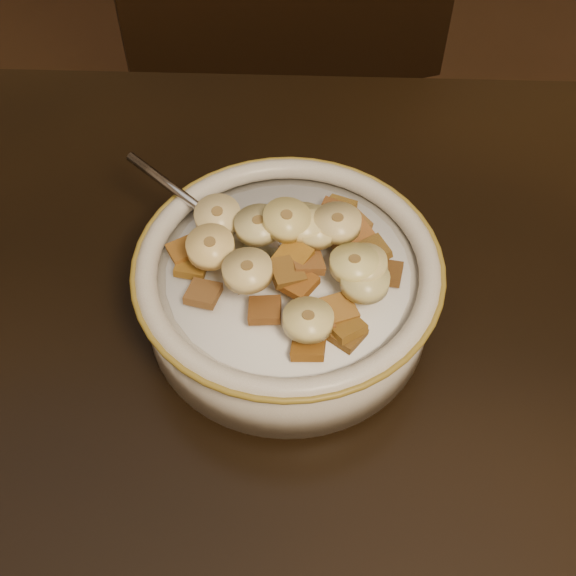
{
  "coord_description": "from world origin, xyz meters",
  "views": [
    {
      "loc": [
        0.13,
        -0.13,
        1.17
      ],
      "look_at": [
        0.12,
        0.17,
        0.78
      ],
      "focal_mm": 45.0,
      "sensor_mm": 36.0,
      "label": 1
    }
  ],
  "objects_px": {
    "chair": "(290,180)",
    "spoon": "(251,246)",
    "cereal_bowl": "(288,294)",
    "table": "(79,556)"
  },
  "relations": [
    {
      "from": "chair",
      "to": "spoon",
      "type": "bearing_deg",
      "value": -111.53
    },
    {
      "from": "cereal_bowl",
      "to": "spoon",
      "type": "bearing_deg",
      "value": 143.81
    },
    {
      "from": "chair",
      "to": "spoon",
      "type": "xyz_separation_m",
      "value": [
        -0.02,
        -0.36,
        0.28
      ]
    },
    {
      "from": "cereal_bowl",
      "to": "spoon",
      "type": "height_order",
      "value": "spoon"
    },
    {
      "from": "chair",
      "to": "spoon",
      "type": "height_order",
      "value": "chair"
    },
    {
      "from": "table",
      "to": "cereal_bowl",
      "type": "distance_m",
      "value": 0.21
    },
    {
      "from": "cereal_bowl",
      "to": "table",
      "type": "bearing_deg",
      "value": -125.89
    },
    {
      "from": "spoon",
      "to": "table",
      "type": "bearing_deg",
      "value": 8.93
    },
    {
      "from": "table",
      "to": "cereal_bowl",
      "type": "height_order",
      "value": "cereal_bowl"
    },
    {
      "from": "spoon",
      "to": "cereal_bowl",
      "type": "bearing_deg",
      "value": 90.0
    }
  ]
}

